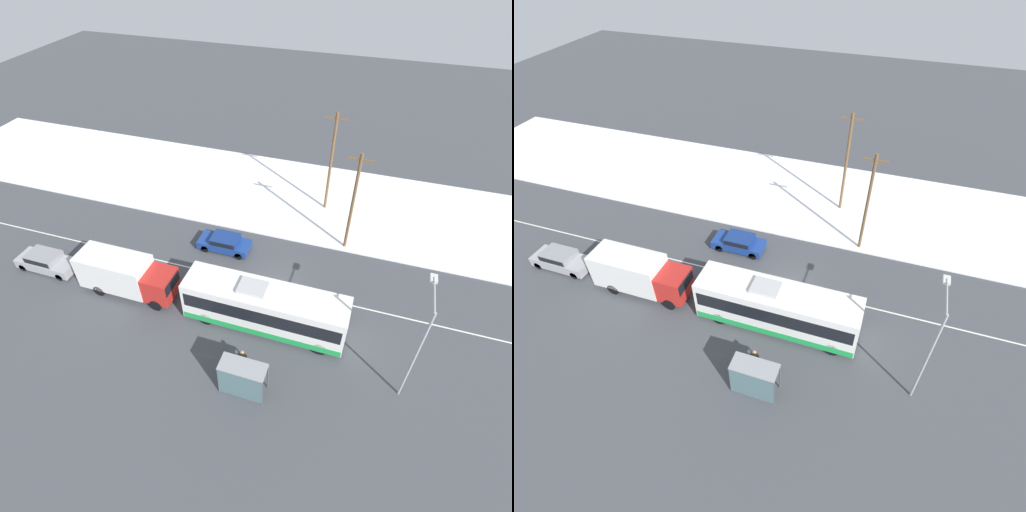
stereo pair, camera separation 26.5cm
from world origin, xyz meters
The scene contains 12 objects.
ground_plane centered at (0.00, 0.00, 0.00)m, with size 120.00×120.00×0.00m, color #424449.
snow_lot centered at (0.00, 12.08, 0.06)m, with size 80.00×12.99×0.12m.
lane_marking_center centered at (0.00, 0.00, 0.00)m, with size 60.00×0.12×0.00m.
city_bus centered at (0.31, -3.46, 1.67)m, with size 10.68×2.57×3.41m.
box_truck centered at (-9.94, -3.55, 1.68)m, with size 7.03×2.30×3.04m.
sedan_car centered at (-5.00, 2.90, 0.72)m, with size 4.18×1.80×1.30m.
parked_car_near_truck centered at (-17.14, -3.45, 0.81)m, with size 4.62×1.80×1.48m.
pedestrian_at_stop centered at (0.03, -7.05, 1.02)m, with size 0.60×0.27×1.66m.
bus_shelter centered at (0.58, -8.72, 1.67)m, with size 2.67×1.20×2.40m.
streetlamp centered at (9.22, -5.29, 4.62)m, with size 0.36×2.94×7.23m.
utility_pole_roadside centered at (4.23, 6.20, 4.41)m, with size 1.80×0.24×8.44m.
utility_pole_snowlot centered at (1.65, 11.15, 4.71)m, with size 1.80×0.24×9.04m.
Camera 1 is at (5.02, -19.71, 21.48)m, focal length 28.00 mm.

